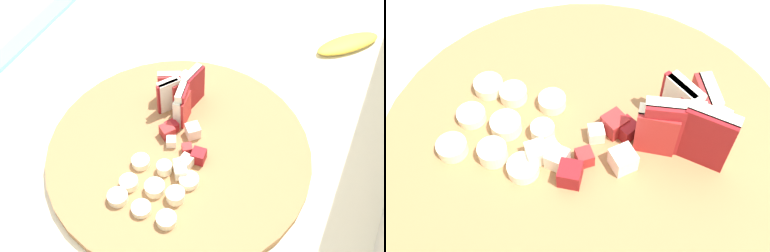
% 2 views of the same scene
% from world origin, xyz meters
% --- Properties ---
extents(tiled_countertop, '(1.51, 0.73, 0.90)m').
position_xyz_m(tiled_countertop, '(0.00, -0.00, 0.45)').
color(tiled_countertop, beige).
rests_on(tiled_countertop, ground).
extents(cutting_board, '(0.41, 0.41, 0.02)m').
position_xyz_m(cutting_board, '(-0.09, 0.05, 0.90)').
color(cutting_board, olive).
rests_on(cutting_board, tiled_countertop).
extents(apple_wedge_fan, '(0.09, 0.07, 0.07)m').
position_xyz_m(apple_wedge_fan, '(-0.17, 0.02, 0.94)').
color(apple_wedge_fan, '#A32323').
rests_on(apple_wedge_fan, cutting_board).
extents(apple_dice_pile, '(0.11, 0.09, 0.02)m').
position_xyz_m(apple_dice_pile, '(-0.09, 0.06, 0.92)').
color(apple_dice_pile, beige).
rests_on(apple_dice_pile, cutting_board).
extents(banana_slice_rows, '(0.10, 0.11, 0.02)m').
position_xyz_m(banana_slice_rows, '(-0.01, 0.05, 0.92)').
color(banana_slice_rows, '#F4EAC6').
rests_on(banana_slice_rows, cutting_board).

